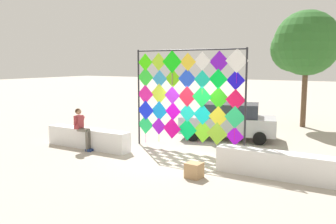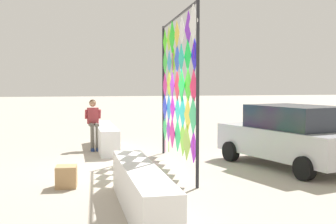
# 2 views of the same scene
# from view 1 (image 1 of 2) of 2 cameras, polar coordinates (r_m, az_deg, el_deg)

# --- Properties ---
(ground) EXTENTS (120.00, 120.00, 0.00)m
(ground) POSITION_cam_1_polar(r_m,az_deg,el_deg) (12.77, 1.17, -7.36)
(ground) COLOR #ADA393
(plaza_ledge_left) EXTENTS (3.81, 0.56, 0.78)m
(plaza_ledge_left) POSITION_cam_1_polar(r_m,az_deg,el_deg) (14.52, -12.70, -4.12)
(plaza_ledge_left) COLOR white
(plaza_ledge_left) RESTS_ON ground
(plaza_ledge_right) EXTENTS (3.81, 0.56, 0.78)m
(plaza_ledge_right) POSITION_cam_1_polar(r_m,az_deg,el_deg) (11.01, 17.54, -8.14)
(plaza_ledge_right) COLOR white
(plaza_ledge_right) RESTS_ON ground
(kite_display_rack) EXTENTS (4.74, 0.32, 3.88)m
(kite_display_rack) POSITION_cam_1_polar(r_m,az_deg,el_deg) (13.43, 3.09, 2.85)
(kite_display_rack) COLOR #232328
(kite_display_rack) RESTS_ON ground
(seated_vendor) EXTENTS (0.75, 0.53, 1.62)m
(seated_vendor) POSITION_cam_1_polar(r_m,az_deg,el_deg) (14.09, -13.65, -2.11)
(seated_vendor) COLOR #666056
(seated_vendor) RESTS_ON ground
(parked_car) EXTENTS (4.42, 2.78, 1.59)m
(parked_car) POSITION_cam_1_polar(r_m,az_deg,el_deg) (15.99, 9.69, -1.41)
(parked_car) COLOR #B7B7BC
(parked_car) RESTS_ON ground
(cardboard_box_large) EXTENTS (0.49, 0.46, 0.45)m
(cardboard_box_large) POSITION_cam_1_polar(r_m,az_deg,el_deg) (10.63, 4.20, -9.28)
(cardboard_box_large) COLOR tan
(cardboard_box_large) RESTS_ON ground
(tree_far_right) EXTENTS (3.54, 3.34, 6.04)m
(tree_far_right) POSITION_cam_1_polar(r_m,az_deg,el_deg) (20.01, 20.81, 10.00)
(tree_far_right) COLOR brown
(tree_far_right) RESTS_ON ground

